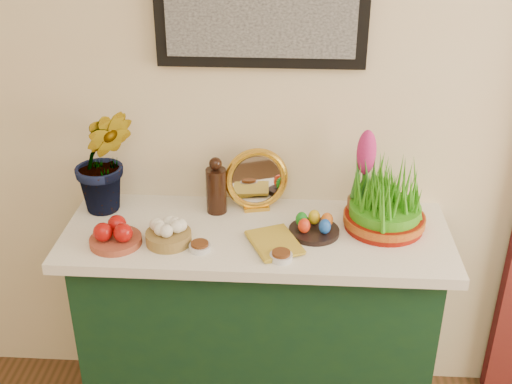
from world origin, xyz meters
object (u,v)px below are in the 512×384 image
hyacinth_green (102,144)px  mirror (256,180)px  sideboard (257,330)px  book (254,246)px  wheatgrass_sabzeh (386,201)px

hyacinth_green → mirror: 0.59m
sideboard → mirror: bearing=94.0°
sideboard → hyacinth_green: 0.94m
hyacinth_green → book: size_ratio=2.70×
mirror → wheatgrass_sabzeh: size_ratio=0.84×
sideboard → wheatgrass_sabzeh: size_ratio=4.37×
sideboard → book: 0.50m
mirror → book: size_ratio=1.23×
mirror → sideboard: bearing=-86.0°
book → sideboard: bearing=65.5°
sideboard → mirror: (-0.01, 0.17, 0.58)m
book → wheatgrass_sabzeh: size_ratio=0.68×
book → hyacinth_green: bearing=132.3°
hyacinth_green → book: 0.68m
mirror → wheatgrass_sabzeh: mirror is taller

